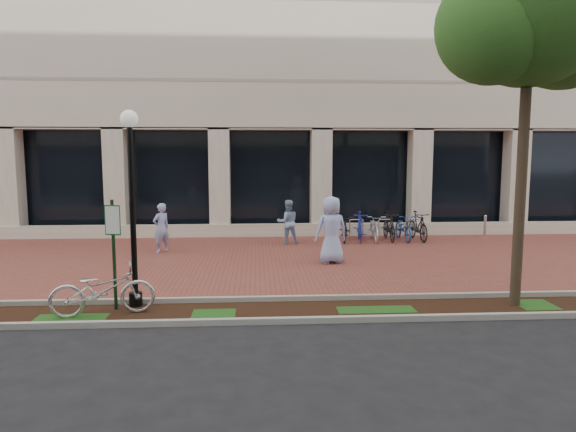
{
  "coord_description": "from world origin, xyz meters",
  "views": [
    {
      "loc": [
        -0.57,
        -15.44,
        3.2
      ],
      "look_at": [
        0.34,
        -0.8,
        1.44
      ],
      "focal_mm": 32.0,
      "sensor_mm": 36.0,
      "label": 1
    }
  ],
  "objects": [
    {
      "name": "pedestrian_right",
      "position": [
        1.63,
        -0.58,
        0.99
      ],
      "size": [
        1.09,
        0.83,
        1.99
      ],
      "primitive_type": "imported",
      "rotation": [
        0.0,
        0.0,
        3.36
      ],
      "color": "#9CB2E9",
      "rests_on": "ground"
    },
    {
      "name": "bike_rack_cluster",
      "position": [
        4.08,
        3.26,
        0.51
      ],
      "size": [
        3.57,
        1.95,
        1.09
      ],
      "rotation": [
        0.0,
        0.0,
        -0.08
      ],
      "color": "black",
      "rests_on": "ground"
    },
    {
      "name": "street_tree",
      "position": [
        4.98,
        -5.07,
        6.06
      ],
      "size": [
        4.15,
        3.46,
        8.02
      ],
      "color": "#463728",
      "rests_on": "ground"
    },
    {
      "name": "lamppost",
      "position": [
        -3.14,
        -4.67,
        2.32
      ],
      "size": [
        0.36,
        0.36,
        4.11
      ],
      "color": "black",
      "rests_on": "ground"
    },
    {
      "name": "pedestrian_left",
      "position": [
        -3.69,
        1.43,
        0.81
      ],
      "size": [
        0.7,
        0.69,
        1.63
      ],
      "primitive_type": "imported",
      "rotation": [
        0.0,
        0.0,
        3.89
      ],
      "color": "#92A1DA",
      "rests_on": "ground"
    },
    {
      "name": "brick_plaza",
      "position": [
        0.0,
        0.0,
        0.01
      ],
      "size": [
        40.0,
        9.0,
        0.01
      ],
      "primitive_type": "cube",
      "color": "brown",
      "rests_on": "ground"
    },
    {
      "name": "pedestrian_mid",
      "position": [
        0.55,
        2.74,
        0.8
      ],
      "size": [
        0.86,
        0.72,
        1.6
      ],
      "primitive_type": "imported",
      "rotation": [
        0.0,
        0.0,
        3.29
      ],
      "color": "#87A3CA",
      "rests_on": "ground"
    },
    {
      "name": "curb_plaza_side",
      "position": [
        0.0,
        -4.5,
        0.06
      ],
      "size": [
        40.0,
        0.12,
        0.12
      ],
      "primitive_type": "cube",
      "color": "#A1A097",
      "rests_on": "ground"
    },
    {
      "name": "ground",
      "position": [
        0.0,
        0.0,
        0.0
      ],
      "size": [
        120.0,
        120.0,
        0.0
      ],
      "primitive_type": "plane",
      "color": "black",
      "rests_on": "ground"
    },
    {
      "name": "curb_street_side",
      "position": [
        0.0,
        -6.0,
        0.06
      ],
      "size": [
        40.0,
        0.12,
        0.12
      ],
      "primitive_type": "cube",
      "color": "#A1A097",
      "rests_on": "ground"
    },
    {
      "name": "bollard",
      "position": [
        8.4,
        4.0,
        0.44
      ],
      "size": [
        0.12,
        0.12,
        0.86
      ],
      "color": "#BCBCC1",
      "rests_on": "ground"
    },
    {
      "name": "locked_bicycle",
      "position": [
        -3.64,
        -5.27,
        0.53
      ],
      "size": [
        2.13,
        1.15,
        1.06
      ],
      "primitive_type": "imported",
      "rotation": [
        0.0,
        0.0,
        1.8
      ],
      "color": "silver",
      "rests_on": "ground"
    },
    {
      "name": "planting_strip",
      "position": [
        0.0,
        -5.25,
        0.01
      ],
      "size": [
        40.0,
        1.5,
        0.01
      ],
      "primitive_type": "cube",
      "color": "black",
      "rests_on": "ground"
    },
    {
      "name": "parking_sign",
      "position": [
        -3.5,
        -4.91,
        1.47
      ],
      "size": [
        0.34,
        0.07,
        2.29
      ],
      "rotation": [
        0.0,
        0.0,
        -0.23
      ],
      "color": "#133618",
      "rests_on": "ground"
    },
    {
      "name": "near_office_building",
      "position": [
        0.0,
        10.47,
        10.05
      ],
      "size": [
        40.0,
        12.12,
        16.0
      ],
      "color": "beige",
      "rests_on": "ground"
    }
  ]
}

